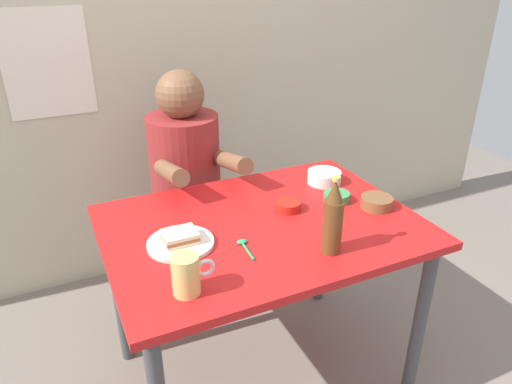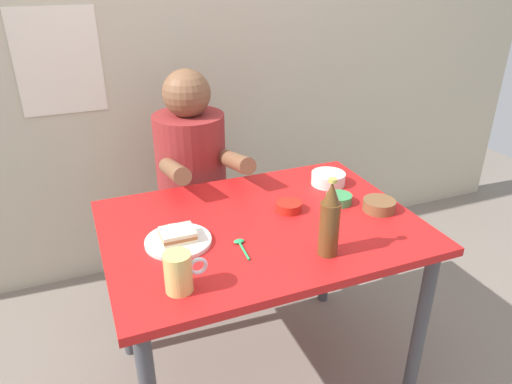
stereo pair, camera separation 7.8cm
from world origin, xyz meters
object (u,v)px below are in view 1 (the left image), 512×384
Objects in this scene: stool at (190,238)px; sandwich at (180,237)px; person_seated at (185,160)px; beer_bottle at (333,219)px; plate_orange at (181,243)px; dining_table at (262,245)px; sambal_bowl_red at (288,205)px; beer_mug at (187,274)px.

sandwich reaches higher than stool.
beer_bottle is at bearing -76.55° from person_seated.
plate_orange is 0.84× the size of beer_bottle.
dining_table is 1.53× the size of person_seated.
plate_orange reaches higher than dining_table.
sandwich is at bearing -108.78° from person_seated.
plate_orange is at bearing -171.40° from sambal_bowl_red.
person_seated is (-0.09, 0.62, 0.12)m from dining_table.
plate_orange is at bearing 172.87° from sandwich.
beer_mug is (-0.05, -0.24, 0.05)m from plate_orange.
stool is at bearing 97.99° from dining_table.
stool is 1.04m from beer_bottle.
stool is 4.09× the size of sandwich.
plate_orange is at bearing -108.47° from stool.
sambal_bowl_red reaches higher than plate_orange.
dining_table is 2.44× the size of stool.
dining_table is at bearing 3.63° from sandwich.
sandwich reaches higher than plate_orange.
beer_bottle is (0.21, -0.88, 0.09)m from person_seated.
beer_mug is at bearing -179.17° from beer_bottle.
sambal_bowl_red is (0.13, 0.05, 0.11)m from dining_table.
person_seated is at bearing -90.00° from stool.
sandwich is at bearing 77.77° from beer_mug.
stool is 0.81m from sandwich.
person_seated reaches higher than beer_bottle.
beer_bottle is at bearing -91.91° from sambal_bowl_red.
beer_mug is (-0.27, -0.88, 0.03)m from person_seated.
beer_bottle reaches higher than plate_orange.
beer_mug reaches higher than plate_orange.
plate_orange is (-0.31, -0.02, 0.10)m from dining_table.
beer_mug is 0.48× the size of beer_bottle.
dining_table is 0.33m from sandwich.
dining_table is 5.00× the size of plate_orange.
sandwich is at bearing 150.88° from beer_bottle.
stool is 0.79m from plate_orange.
stool is 1.04m from beer_mug.
plate_orange is 2.29× the size of sambal_bowl_red.
plate_orange reaches higher than stool.
stool is 4.69× the size of sambal_bowl_red.
person_seated is at bearing 103.45° from beer_bottle.
sandwich is 0.42× the size of beer_bottle.
dining_table is at bearing -82.01° from stool.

